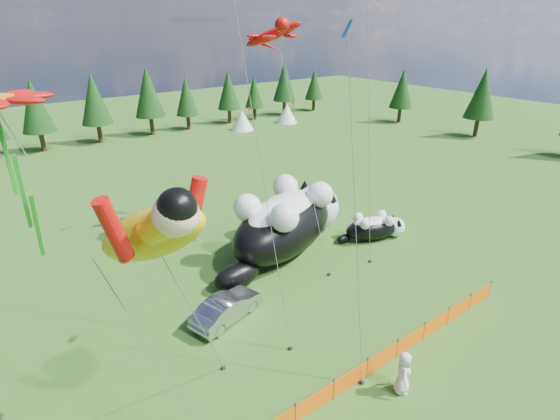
{
  "coord_description": "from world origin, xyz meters",
  "views": [
    {
      "loc": [
        -10.8,
        -12.39,
        14.4
      ],
      "look_at": [
        1.55,
        4.0,
        5.44
      ],
      "focal_mm": 28.0,
      "sensor_mm": 36.0,
      "label": 1
    }
  ],
  "objects": [
    {
      "name": "diamond_kite_a",
      "position": [
        -0.03,
        5.1,
        15.04
      ],
      "size": [
        1.08,
        5.45,
        17.07
      ],
      "color": "blue",
      "rests_on": "ground"
    },
    {
      "name": "festival_tents",
      "position": [
        11.0,
        40.0,
        1.4
      ],
      "size": [
        50.0,
        3.2,
        2.8
      ],
      "primitive_type": null,
      "color": "white",
      "rests_on": "ground"
    },
    {
      "name": "safety_fence",
      "position": [
        0.0,
        -3.0,
        0.5
      ],
      "size": [
        22.06,
        0.06,
        1.1
      ],
      "color": "#262626",
      "rests_on": "ground"
    },
    {
      "name": "diamond_kite_c",
      "position": [
        1.79,
        0.02,
        13.23
      ],
      "size": [
        1.68,
        3.87,
        14.85
      ],
      "color": "blue",
      "rests_on": "ground"
    },
    {
      "name": "cat_small",
      "position": [
        11.39,
        5.83,
        0.9
      ],
      "size": [
        5.04,
        3.15,
        1.9
      ],
      "rotation": [
        0.0,
        0.0,
        -0.37
      ],
      "color": "black",
      "rests_on": "ground"
    },
    {
      "name": "superhero_kite",
      "position": [
        -7.11,
        -1.41,
        8.86
      ],
      "size": [
        6.41,
        6.11,
        11.42
      ],
      "color": "gold",
      "rests_on": "ground"
    },
    {
      "name": "spectator_e",
      "position": [
        1.62,
        -4.41,
        0.99
      ],
      "size": [
        1.14,
        1.11,
        1.98
      ],
      "primitive_type": "imported",
      "rotation": [
        0.0,
        0.0,
        0.71
      ],
      "color": "silver",
      "rests_on": "ground"
    },
    {
      "name": "tree_line",
      "position": [
        0.0,
        45.0,
        4.0
      ],
      "size": [
        90.0,
        4.0,
        8.0
      ],
      "primitive_type": null,
      "color": "black",
      "rests_on": "ground"
    },
    {
      "name": "gecko_kite",
      "position": [
        7.18,
        12.23,
        13.54
      ],
      "size": [
        5.49,
        11.51,
        15.76
      ],
      "color": "red",
      "rests_on": "ground"
    },
    {
      "name": "ground",
      "position": [
        0.0,
        0.0,
        0.0
      ],
      "size": [
        160.0,
        160.0,
        0.0
      ],
      "primitive_type": "plane",
      "color": "#123609",
      "rests_on": "ground"
    },
    {
      "name": "cat_large",
      "position": [
        5.53,
        8.36,
        2.17
      ],
      "size": [
        12.22,
        7.37,
        4.56
      ],
      "rotation": [
        0.0,
        0.0,
        0.35
      ],
      "color": "black",
      "rests_on": "ground"
    },
    {
      "name": "car",
      "position": [
        -1.73,
        4.21,
        0.69
      ],
      "size": [
        4.46,
        2.63,
        1.39
      ],
      "primitive_type": "imported",
      "rotation": [
        0.0,
        0.0,
        1.87
      ],
      "color": "#B3B3B8",
      "rests_on": "ground"
    }
  ]
}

